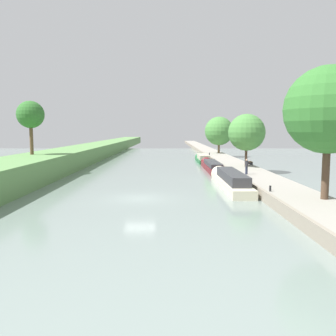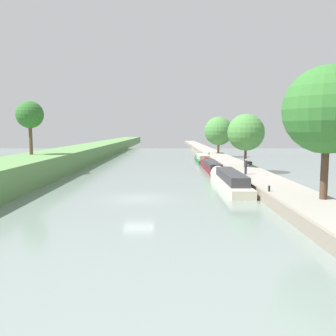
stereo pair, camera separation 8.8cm
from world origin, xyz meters
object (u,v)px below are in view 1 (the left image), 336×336
Objects in this scene: park_bench at (248,162)px; narrowboat_cream at (228,180)px; narrowboat_green at (201,159)px; mooring_bollard_near at (268,188)px; mooring_bollard_far at (208,154)px; person_walking at (245,166)px; narrowboat_maroon at (210,166)px.

narrowboat_cream is at bearing -110.84° from park_bench.
narrowboat_cream reaches higher than narrowboat_green.
mooring_bollard_far is at bearing 90.00° from mooring_bollard_near.
person_walking reaches higher than mooring_bollard_far.
narrowboat_green is at bearing 109.51° from park_bench.
mooring_bollard_near is 1.00× the size of mooring_bollard_far.
narrowboat_maroon is 8.70× the size of person_walking.
narrowboat_cream reaches higher than park_bench.
mooring_bollard_near is (1.83, -7.59, 0.39)m from narrowboat_cream.
person_walking is 10.74m from mooring_bollard_near.
person_walking is at bearing -89.04° from mooring_bollard_far.
mooring_bollard_near is at bearing -76.46° from narrowboat_cream.
narrowboat_maroon is 5.46m from park_bench.
person_walking reaches higher than narrowboat_maroon.
person_walking reaches higher than narrowboat_green.
park_bench is at bearing -80.35° from mooring_bollard_far.
narrowboat_maroon is 1.34× the size of narrowboat_green.
narrowboat_green is 15.39m from park_bench.
person_walking is (2.33, 3.12, 1.04)m from narrowboat_cream.
park_bench is (3.31, -19.49, 0.12)m from mooring_bollard_far.
narrowboat_green is 25.02m from person_walking.
narrowboat_cream is 14.46m from park_bench.
park_bench is at bearing 74.86° from person_walking.
park_bench is (3.31, 21.10, 0.12)m from mooring_bollard_near.
narrowboat_maroon is (0.07, 15.42, -0.15)m from narrowboat_cream.
mooring_bollard_far is 0.30× the size of park_bench.
narrowboat_cream is 32.40× the size of mooring_bollard_near.
narrowboat_cream is 28.00m from narrowboat_green.
park_bench is (5.13, -14.49, 0.65)m from narrowboat_green.
mooring_bollard_far is at bearing 90.96° from person_walking.
mooring_bollard_far is (1.82, 5.00, 0.53)m from narrowboat_green.
narrowboat_green is 23.97× the size of mooring_bollard_far.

